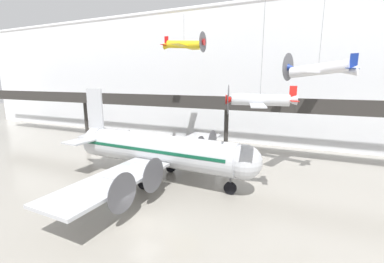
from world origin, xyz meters
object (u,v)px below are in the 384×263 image
Objects in this scene: airliner_silver_main at (155,150)px; suspended_plane_white_twin at (318,70)px; suspended_plane_silver_racer at (260,100)px; suspended_plane_yellow_lowwing at (184,45)px.

suspended_plane_white_twin reaches higher than airliner_silver_main.
suspended_plane_silver_racer is at bearing 80.07° from suspended_plane_white_twin.
airliner_silver_main is 20.32m from suspended_plane_white_twin.
suspended_plane_silver_racer is 1.51× the size of suspended_plane_yellow_lowwing.
airliner_silver_main is 3.50× the size of suspended_plane_yellow_lowwing.
suspended_plane_yellow_lowwing is at bearing 100.72° from airliner_silver_main.
suspended_plane_yellow_lowwing reaches higher than suspended_plane_silver_racer.
airliner_silver_main is 3.01× the size of suspended_plane_white_twin.
suspended_plane_yellow_lowwing is (-18.29, 4.04, 4.05)m from suspended_plane_white_twin.
airliner_silver_main is 13.44m from suspended_plane_silver_racer.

